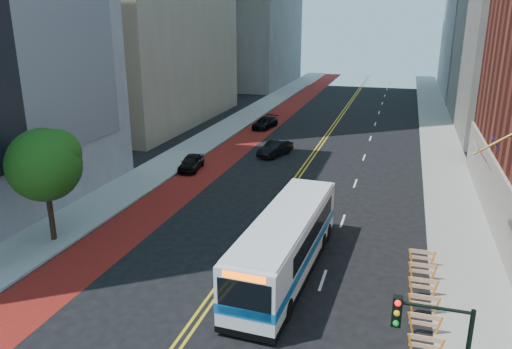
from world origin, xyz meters
The scene contains 14 objects.
ground centered at (0.00, 0.00, 0.00)m, with size 160.00×160.00×0.00m, color black.
sidewalk_left centered at (-12.00, 30.00, 0.07)m, with size 4.00×140.00×0.15m, color gray.
sidewalk_right centered at (12.00, 30.00, 0.07)m, with size 4.00×140.00×0.15m, color gray.
bus_lane_paint centered at (-8.10, 30.00, 0.00)m, with size 3.60×140.00×0.01m, color #630F0E.
center_line_inner centered at (-0.18, 30.00, 0.00)m, with size 0.14×140.00×0.01m, color gold.
center_line_outer centered at (0.18, 30.00, 0.00)m, with size 0.14×140.00×0.01m, color gold.
lane_dashes centered at (4.80, 38.00, 0.01)m, with size 0.14×98.20×0.01m.
construction_barriers centered at (9.60, 3.42, 0.68)m, with size 1.42×10.91×1.00m.
street_tree centered at (-11.24, 6.04, 4.91)m, with size 4.20×4.20×6.70m.
traffic_signal centered at (9.41, -3.51, 3.72)m, with size 2.21×0.34×5.07m.
transit_bus centered at (2.82, 6.19, 1.74)m, with size 3.23×12.25×3.34m.
car_a centered at (-9.30, 21.69, 0.67)m, with size 1.57×3.91×1.33m, color black.
car_b centered at (-3.46, 28.27, 0.71)m, with size 1.51×4.33×1.43m, color black.
car_c centered at (-7.68, 39.80, 0.66)m, with size 1.84×4.53×1.32m, color black.
Camera 1 is at (7.97, -16.55, 12.83)m, focal length 35.00 mm.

